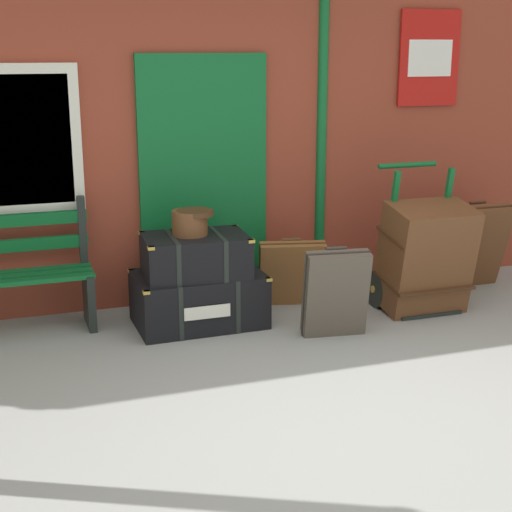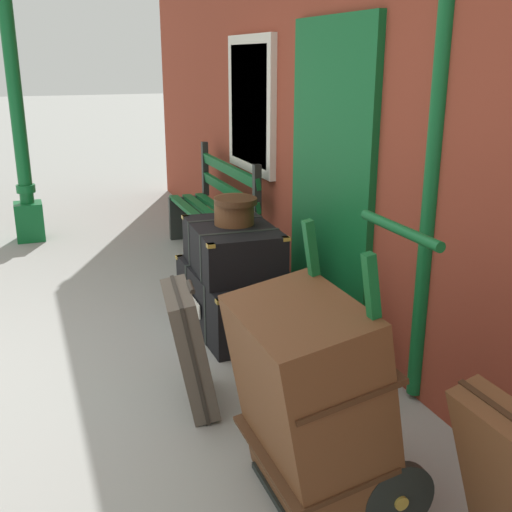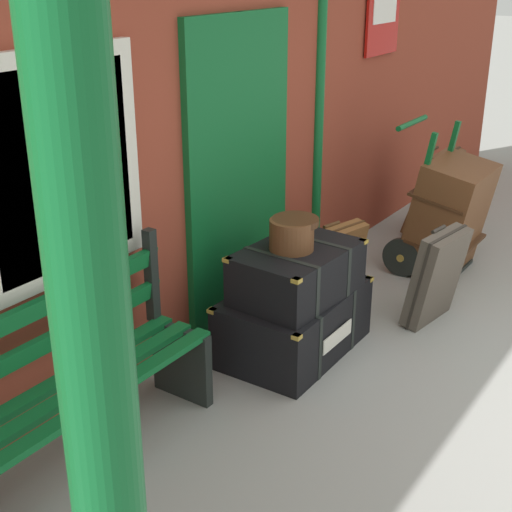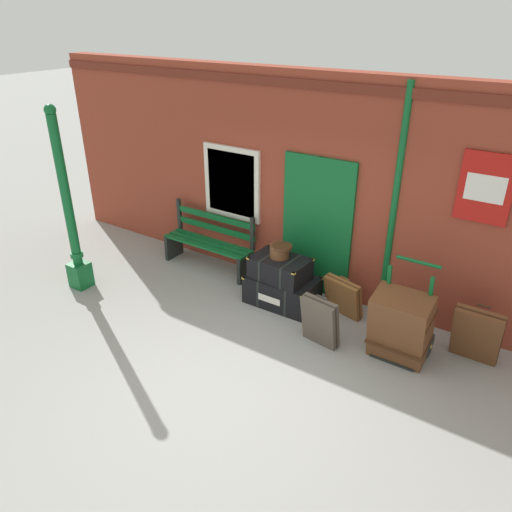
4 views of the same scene
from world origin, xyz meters
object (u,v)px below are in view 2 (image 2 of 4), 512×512
steamer_trunk_middle (233,248)px  lamp_post (20,140)px  porters_trolley (345,435)px  round_hatbox (234,209)px  suitcase_caramel (190,348)px  steamer_trunk_base (239,298)px  suitcase_tan (319,333)px  platform_bench (214,213)px  large_brown_trunk (311,402)px

steamer_trunk_middle → lamp_post: bearing=-155.6°
steamer_trunk_middle → porters_trolley: 1.91m
round_hatbox → suitcase_caramel: size_ratio=0.46×
steamer_trunk_base → porters_trolley: bearing=-4.8°
steamer_trunk_base → suitcase_tan: size_ratio=1.71×
lamp_post → suitcase_tan: bearing=22.1°
lamp_post → round_hatbox: 3.11m
suitcase_tan → porters_trolley: bearing=-19.9°
steamer_trunk_middle → suitcase_caramel: size_ratio=1.18×
suitcase_tan → round_hatbox: bearing=-167.4°
platform_bench → steamer_trunk_base: size_ratio=1.57×
lamp_post → platform_bench: lamp_post is taller
platform_bench → large_brown_trunk: platform_bench is taller
large_brown_trunk → steamer_trunk_base: bearing=170.0°
large_brown_trunk → lamp_post: bearing=-168.1°
platform_bench → suitcase_tan: 2.47m
steamer_trunk_middle → steamer_trunk_base: bearing=50.2°
steamer_trunk_middle → suitcase_caramel: bearing=-31.2°
platform_bench → porters_trolley: size_ratio=1.33×
platform_bench → round_hatbox: platform_bench is taller
porters_trolley → lamp_post: bearing=-166.1°
round_hatbox → platform_bench: bearing=168.2°
platform_bench → porters_trolley: (3.44, -0.47, -0.17)m
lamp_post → steamer_trunk_base: (2.87, 1.32, -0.83)m
lamp_post → large_brown_trunk: 4.86m
platform_bench → large_brown_trunk: (3.44, -0.64, 0.03)m
steamer_trunk_middle → suitcase_tan: bearing=14.4°
lamp_post → platform_bench: size_ratio=1.74×
platform_bench → suitcase_tan: platform_bench is taller
round_hatbox → suitcase_caramel: round_hatbox is taller
steamer_trunk_middle → suitcase_caramel: (0.94, -0.57, -0.24)m
lamp_post → porters_trolley: lamp_post is taller
platform_bench → round_hatbox: (1.54, -0.32, 0.41)m
round_hatbox → suitcase_tan: 1.11m
steamer_trunk_middle → suitcase_tan: steamer_trunk_middle is taller
platform_bench → large_brown_trunk: bearing=-10.6°
lamp_post → round_hatbox: lamp_post is taller
round_hatbox → porters_trolley: size_ratio=0.27×
platform_bench → steamer_trunk_base: bearing=-11.2°
round_hatbox → porters_trolley: bearing=-4.4°
lamp_post → steamer_trunk_middle: size_ratio=3.33×
porters_trolley → suitcase_caramel: size_ratio=1.70×
platform_bench → steamer_trunk_middle: platform_bench is taller
lamp_post → suitcase_caramel: size_ratio=3.93×
large_brown_trunk → suitcase_caramel: size_ratio=1.33×
porters_trolley → suitcase_caramel: porters_trolley is taller
steamer_trunk_base → suitcase_caramel: size_ratio=1.44×
steamer_trunk_middle → large_brown_trunk: (1.88, -0.30, -0.11)m
lamp_post → suitcase_caramel: (3.79, 0.72, -0.70)m
porters_trolley → large_brown_trunk: (-0.00, -0.17, 0.20)m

